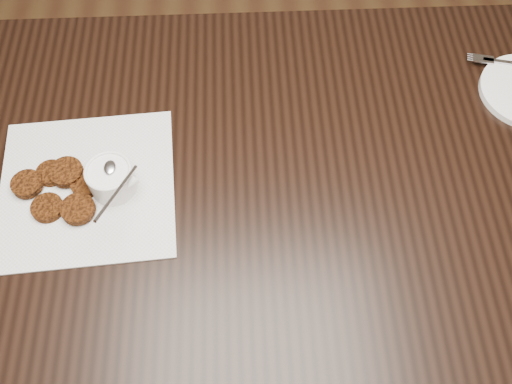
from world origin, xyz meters
TOP-DOWN VIEW (x-y plane):
  - floor at (0.00, 0.00)m, footprint 4.00×4.00m
  - table at (-0.06, 0.14)m, footprint 1.51×0.97m
  - napkin at (-0.29, 0.19)m, footprint 0.33×0.33m
  - sauce_ramekin at (-0.24, 0.18)m, footprint 0.12×0.12m
  - patty_cluster at (-0.34, 0.18)m, footprint 0.20×0.20m

SIDE VIEW (x-z plane):
  - floor at x=0.00m, z-range 0.00..0.00m
  - table at x=-0.06m, z-range 0.00..0.75m
  - napkin at x=-0.29m, z-range 0.75..0.75m
  - patty_cluster at x=-0.34m, z-range 0.75..0.77m
  - sauce_ramekin at x=-0.24m, z-range 0.75..0.87m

